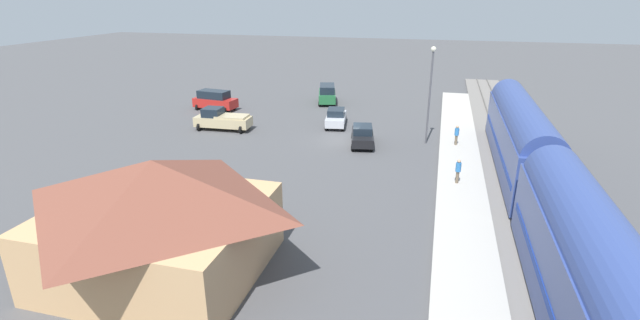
# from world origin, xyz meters

# --- Properties ---
(ground_plane) EXTENTS (200.00, 200.00, 0.00)m
(ground_plane) POSITION_xyz_m (0.00, 0.00, 0.00)
(ground_plane) COLOR #4C4C4F
(railway_track) EXTENTS (4.80, 70.00, 0.30)m
(railway_track) POSITION_xyz_m (-14.00, 0.00, 0.09)
(railway_track) COLOR slate
(railway_track) RESTS_ON ground
(platform) EXTENTS (3.20, 46.00, 0.30)m
(platform) POSITION_xyz_m (-10.00, 0.00, 0.15)
(platform) COLOR #B7B2A8
(platform) RESTS_ON ground
(station_building) EXTENTS (9.97, 9.07, 5.64)m
(station_building) POSITION_xyz_m (4.00, 22.00, 2.94)
(station_building) COLOR tan
(station_building) RESTS_ON ground
(pedestrian_on_platform) EXTENTS (0.36, 0.36, 1.71)m
(pedestrian_on_platform) POSITION_xyz_m (-9.70, 8.00, 1.28)
(pedestrian_on_platform) COLOR brown
(pedestrian_on_platform) RESTS_ON platform
(pedestrian_waiting_far) EXTENTS (0.36, 0.36, 1.71)m
(pedestrian_waiting_far) POSITION_xyz_m (-9.73, -0.65, 1.28)
(pedestrian_waiting_far) COLOR brown
(pedestrian_waiting_far) RESTS_ON platform
(suv_green) EXTENTS (3.11, 5.23, 2.22)m
(suv_green) POSITION_xyz_m (5.13, -14.38, 1.15)
(suv_green) COLOR #236638
(suv_green) RESTS_ON ground
(pickup_tan) EXTENTS (5.49, 2.69, 2.14)m
(pickup_tan) POSITION_xyz_m (12.19, -0.60, 1.03)
(pickup_tan) COLOR #C6B284
(pickup_tan) RESTS_ON ground
(sedan_black) EXTENTS (2.64, 4.76, 1.74)m
(sedan_black) POSITION_xyz_m (-1.81, 0.55, 0.88)
(sedan_black) COLOR black
(sedan_black) RESTS_ON ground
(suv_red) EXTENTS (5.09, 2.82, 2.22)m
(suv_red) POSITION_xyz_m (16.62, -7.72, 1.15)
(suv_red) COLOR red
(suv_red) RESTS_ON ground
(sedan_silver) EXTENTS (2.52, 4.73, 1.74)m
(sedan_silver) POSITION_xyz_m (1.80, -4.78, 0.88)
(sedan_silver) COLOR silver
(sedan_silver) RESTS_ON ground
(light_pole_near_platform) EXTENTS (0.44, 0.44, 8.42)m
(light_pole_near_platform) POSITION_xyz_m (-7.20, -1.32, 5.24)
(light_pole_near_platform) COLOR #515156
(light_pole_near_platform) RESTS_ON ground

